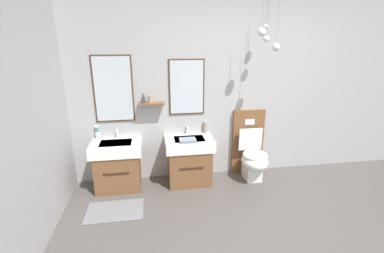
% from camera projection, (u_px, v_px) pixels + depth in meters
% --- Properties ---
extents(wall_back, '(5.22, 0.59, 2.55)m').
position_uv_depth(wall_back, '(243.00, 90.00, 3.96)').
color(wall_back, '#A8A8AA').
rests_on(wall_back, ground).
extents(bath_mat, '(0.68, 0.44, 0.01)m').
position_uv_depth(bath_mat, '(115.00, 211.00, 3.26)').
color(bath_mat, slate).
rests_on(bath_mat, ground).
extents(vanity_sink_left, '(0.67, 0.50, 0.67)m').
position_uv_depth(vanity_sink_left, '(118.00, 164.00, 3.72)').
color(vanity_sink_left, brown).
rests_on(vanity_sink_left, ground).
extents(tap_on_left_sink, '(0.03, 0.13, 0.11)m').
position_uv_depth(tap_on_left_sink, '(117.00, 133.00, 3.77)').
color(tap_on_left_sink, silver).
rests_on(tap_on_left_sink, vanity_sink_left).
extents(vanity_sink_right, '(0.67, 0.50, 0.67)m').
position_uv_depth(vanity_sink_right, '(189.00, 159.00, 3.86)').
color(vanity_sink_right, brown).
rests_on(vanity_sink_right, ground).
extents(tap_on_right_sink, '(0.03, 0.13, 0.11)m').
position_uv_depth(tap_on_right_sink, '(187.00, 129.00, 3.92)').
color(tap_on_right_sink, silver).
rests_on(tap_on_right_sink, vanity_sink_right).
extents(toilet, '(0.48, 0.62, 1.00)m').
position_uv_depth(toilet, '(251.00, 153.00, 4.01)').
color(toilet, brown).
rests_on(toilet, ground).
extents(toothbrush_cup, '(0.07, 0.07, 0.20)m').
position_uv_depth(toothbrush_cup, '(98.00, 135.00, 3.73)').
color(toothbrush_cup, silver).
rests_on(toothbrush_cup, vanity_sink_left).
extents(soap_dispenser, '(0.06, 0.06, 0.19)m').
position_uv_depth(soap_dispenser, '(205.00, 127.00, 3.95)').
color(soap_dispenser, gray).
rests_on(soap_dispenser, vanity_sink_right).
extents(folded_hand_towel, '(0.22, 0.16, 0.04)m').
position_uv_depth(folded_hand_towel, '(188.00, 140.00, 3.61)').
color(folded_hand_towel, gray).
rests_on(folded_hand_towel, vanity_sink_right).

